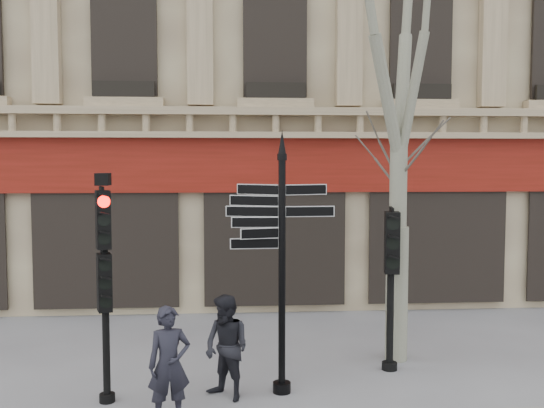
{
  "coord_description": "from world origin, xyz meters",
  "views": [
    {
      "loc": [
        -1.08,
        -9.56,
        3.67
      ],
      "look_at": [
        -0.37,
        0.6,
        2.96
      ],
      "focal_mm": 40.0,
      "sensor_mm": 36.0,
      "label": 1
    }
  ],
  "objects_px": {
    "traffic_signal_secondary": "(391,260)",
    "pedestrian_a": "(169,365)",
    "traffic_signal_main": "(105,259)",
    "pedestrian_b": "(227,348)",
    "fingerpost": "(282,218)"
  },
  "relations": [
    {
      "from": "traffic_signal_main",
      "to": "traffic_signal_secondary",
      "type": "distance_m",
      "value": 4.83
    },
    {
      "from": "traffic_signal_main",
      "to": "pedestrian_b",
      "type": "height_order",
      "value": "traffic_signal_main"
    },
    {
      "from": "fingerpost",
      "to": "traffic_signal_main",
      "type": "distance_m",
      "value": 2.77
    },
    {
      "from": "traffic_signal_secondary",
      "to": "pedestrian_a",
      "type": "height_order",
      "value": "traffic_signal_secondary"
    },
    {
      "from": "traffic_signal_main",
      "to": "traffic_signal_secondary",
      "type": "xyz_separation_m",
      "value": [
        4.7,
        1.11,
        -0.25
      ]
    },
    {
      "from": "fingerpost",
      "to": "pedestrian_a",
      "type": "bearing_deg",
      "value": -142.47
    },
    {
      "from": "traffic_signal_secondary",
      "to": "pedestrian_a",
      "type": "bearing_deg",
      "value": -142.59
    },
    {
      "from": "traffic_signal_main",
      "to": "pedestrian_a",
      "type": "height_order",
      "value": "traffic_signal_main"
    },
    {
      "from": "traffic_signal_main",
      "to": "pedestrian_b",
      "type": "bearing_deg",
      "value": -18.37
    },
    {
      "from": "traffic_signal_main",
      "to": "pedestrian_a",
      "type": "relative_size",
      "value": 2.12
    },
    {
      "from": "traffic_signal_main",
      "to": "pedestrian_b",
      "type": "xyz_separation_m",
      "value": [
        1.83,
        -0.01,
        -1.4
      ]
    },
    {
      "from": "fingerpost",
      "to": "traffic_signal_secondary",
      "type": "xyz_separation_m",
      "value": [
        1.99,
        0.92,
        -0.84
      ]
    },
    {
      "from": "pedestrian_a",
      "to": "pedestrian_b",
      "type": "height_order",
      "value": "pedestrian_a"
    },
    {
      "from": "traffic_signal_secondary",
      "to": "pedestrian_b",
      "type": "xyz_separation_m",
      "value": [
        -2.87,
        -1.12,
        -1.15
      ]
    },
    {
      "from": "fingerpost",
      "to": "pedestrian_a",
      "type": "distance_m",
      "value": 2.77
    }
  ]
}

